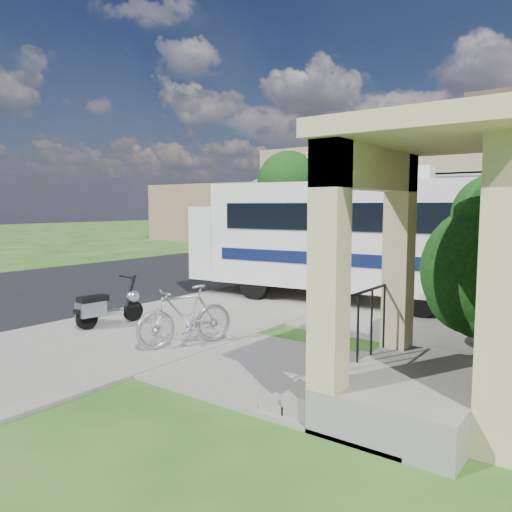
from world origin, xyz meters
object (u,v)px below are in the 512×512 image
Objects in this scene: van at (346,232)px; pickup_truck at (300,240)px; motorhome at (341,235)px; garden_hose at (369,364)px; shrub at (499,266)px; scooter at (106,307)px; bicycle at (185,319)px.

pickup_truck is at bearing -89.85° from van.
garden_hose is (2.91, -4.76, -1.65)m from motorhome.
scooter is at bearing -159.70° from shrub.
shrub is 0.46× the size of van.
van is at bearing 117.38° from garden_hose.
shrub is 2.00× the size of scooter.
bicycle is at bearing -78.60° from van.
bicycle reaches higher than garden_hose.
pickup_truck is at bearing 133.19° from shrub.
shrub reaches higher than pickup_truck.
motorhome is 4.62× the size of bicycle.
bicycle is (2.32, -0.06, 0.08)m from scooter.
pickup_truck is at bearing 113.49° from scooter.
bicycle is 0.27× the size of van.
motorhome is at bearing -71.85° from van.
van is (-0.95, 6.72, 0.11)m from pickup_truck.
scooter is at bearing -84.44° from van.
motorhome is 5.30m from shrub.
scooter is 21.37m from van.
van is (-4.97, 20.78, 0.51)m from scooter.
bicycle is at bearing 121.34° from pickup_truck.
shrub is at bearing -65.04° from van.
scooter is 14.63m from pickup_truck.
bicycle is 0.29× the size of pickup_truck.
van is at bearing 108.79° from motorhome.
scooter is 0.23× the size of van.
van is at bearing 122.83° from shrub.
motorhome is 6.21m from scooter.
motorhome is 10.74m from pickup_truck.
shrub is 7.55× the size of garden_hose.
shrub is 7.35m from scooter.
shrub is 1.71× the size of bicycle.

